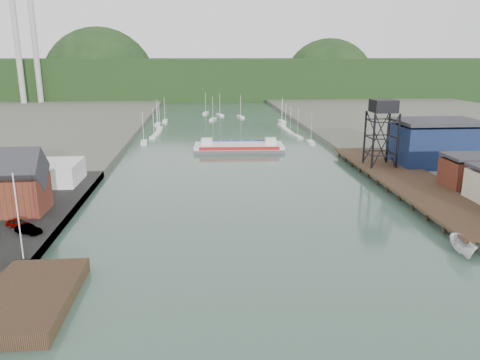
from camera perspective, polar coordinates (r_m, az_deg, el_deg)
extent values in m
plane|color=#314D45|center=(58.89, 4.22, -13.84)|extent=(600.00, 600.00, 0.00)
cube|color=slate|center=(82.36, -27.12, -6.29)|extent=(16.00, 80.00, 1.60)
cube|color=black|center=(61.38, -24.38, -13.04)|extent=(10.00, 18.00, 1.80)
cube|color=black|center=(109.40, 19.96, 0.06)|extent=(14.00, 70.00, 0.50)
cylinder|color=black|center=(107.32, 16.99, -0.57)|extent=(0.60, 0.60, 2.20)
cylinder|color=black|center=(112.29, 22.69, -0.41)|extent=(0.60, 0.60, 2.20)
cube|color=#572A19|center=(90.69, -26.28, -1.63)|extent=(12.00, 8.00, 6.50)
cube|color=#2D2D33|center=(89.64, -26.61, 1.09)|extent=(12.20, 8.20, 2.40)
cube|color=silver|center=(109.76, -23.52, 0.81)|extent=(18.00, 12.00, 4.50)
cylinder|color=silver|center=(68.87, -25.44, -4.07)|extent=(0.16, 0.16, 12.00)
cylinder|color=black|center=(115.09, 15.95, 4.54)|extent=(0.50, 0.50, 13.00)
cylinder|color=black|center=(117.33, 18.70, 4.52)|extent=(0.50, 0.50, 13.00)
cylinder|color=black|center=(120.63, 14.97, 5.07)|extent=(0.50, 0.50, 13.00)
cylinder|color=black|center=(122.78, 17.61, 5.04)|extent=(0.50, 0.50, 13.00)
cube|color=black|center=(117.86, 17.10, 8.62)|extent=(5.50, 5.50, 3.00)
cube|color=#0C1536|center=(127.26, 22.73, 3.97)|extent=(20.00, 14.00, 10.00)
cube|color=#2D2D33|center=(126.39, 23.00, 6.59)|extent=(20.50, 14.50, 0.80)
cube|color=#572A19|center=(106.95, 26.01, 0.60)|extent=(9.00, 8.00, 6.00)
cube|color=silver|center=(158.48, -11.64, 4.49)|extent=(2.67, 7.65, 0.90)
cube|color=silver|center=(169.40, -10.44, 5.21)|extent=(2.81, 7.67, 0.90)
cube|color=silver|center=(178.06, -9.99, 5.70)|extent=(2.35, 7.59, 0.90)
cube|color=silver|center=(187.83, -9.76, 6.18)|extent=(2.01, 7.50, 0.90)
cube|color=silver|center=(200.06, -10.00, 6.70)|extent=(2.00, 7.50, 0.90)
cube|color=silver|center=(209.57, -9.13, 7.10)|extent=(2.16, 7.54, 0.90)
cube|color=silver|center=(156.74, 8.63, 4.51)|extent=(2.53, 7.62, 0.90)
cube|color=silver|center=(167.32, 7.03, 5.23)|extent=(2.76, 7.67, 0.90)
cube|color=silver|center=(175.61, 6.13, 5.71)|extent=(2.22, 7.56, 0.90)
cube|color=silver|center=(184.31, 5.55, 6.16)|extent=(2.18, 7.54, 0.90)
cube|color=silver|center=(195.18, 5.09, 6.66)|extent=(2.46, 7.61, 0.90)
cube|color=silver|center=(206.87, 5.13, 7.13)|extent=(2.48, 7.61, 0.90)
cube|color=silver|center=(212.84, -3.32, 7.39)|extent=(3.78, 7.76, 0.90)
cube|color=silver|center=(221.48, 0.07, 7.71)|extent=(3.31, 7.74, 0.90)
cube|color=silver|center=(228.83, -2.47, 7.93)|extent=(3.76, 7.76, 0.90)
cube|color=silver|center=(236.60, -4.21, 8.13)|extent=(3.40, 7.74, 0.90)
cylinder|color=#ABABA5|center=(298.71, -25.43, 13.89)|extent=(3.20, 3.20, 60.00)
cylinder|color=#ABABA5|center=(300.84, -23.63, 14.08)|extent=(3.20, 3.20, 60.00)
cube|color=black|center=(351.41, -3.46, 12.28)|extent=(500.00, 120.00, 28.00)
sphere|color=black|center=(358.72, -16.58, 11.11)|extent=(80.00, 80.00, 80.00)
sphere|color=black|center=(374.78, 10.68, 11.30)|extent=(70.00, 70.00, 70.00)
cube|color=#4E4D50|center=(143.57, -0.15, 3.80)|extent=(27.48, 11.99, 1.08)
cube|color=silver|center=(143.39, -0.15, 4.18)|extent=(27.48, 11.99, 0.86)
cube|color=#AB1314|center=(137.99, -0.06, 3.85)|extent=(23.77, 1.21, 0.97)
cube|color=navy|center=(148.71, -0.22, 4.66)|extent=(23.77, 1.21, 0.97)
cube|color=silver|center=(143.13, -4.06, 4.66)|extent=(3.38, 3.38, 2.16)
cube|color=silver|center=(143.83, 3.74, 4.71)|extent=(3.38, 3.38, 2.16)
imported|color=silver|center=(76.16, 25.55, -7.38)|extent=(3.31, 6.92, 2.57)
imported|color=#999999|center=(83.06, -25.36, -4.81)|extent=(4.46, 3.08, 1.41)
imported|color=#999999|center=(79.64, -24.40, -5.51)|extent=(4.53, 3.22, 1.42)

